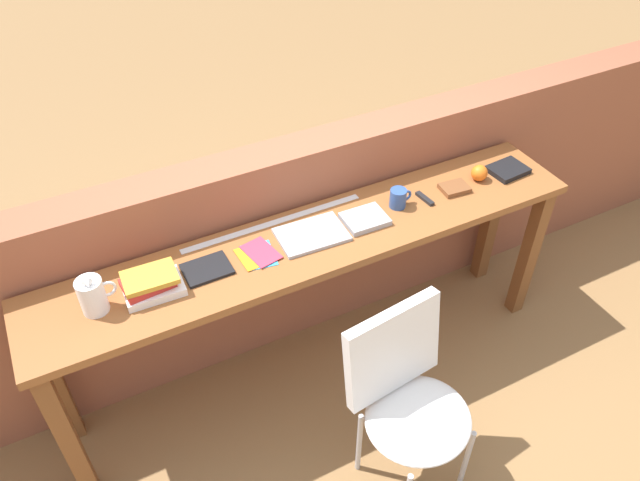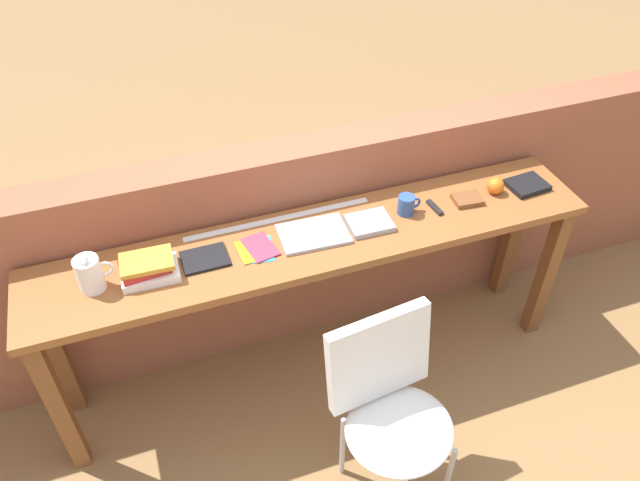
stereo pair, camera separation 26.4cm
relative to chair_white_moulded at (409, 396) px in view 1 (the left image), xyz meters
The scene contains 16 objects.
ground_plane 0.65m from the chair_white_moulded, 101.74° to the left, with size 40.00×40.00×0.00m, color olive.
brick_wall_back 1.02m from the chair_white_moulded, 94.41° to the left, with size 6.00×0.20×1.13m, color #935138.
sideboard 0.71m from the chair_white_moulded, 96.61° to the left, with size 2.50×0.44×0.88m.
chair_white_moulded is the anchor object (origin of this frame).
pitcher_white 1.29m from the chair_white_moulded, 145.94° to the left, with size 0.14×0.10×0.18m.
book_stack_leftmost 1.11m from the chair_white_moulded, 139.41° to the left, with size 0.23×0.17×0.09m.
magazine_cycling 0.96m from the chair_white_moulded, 129.01° to the left, with size 0.19×0.15×0.01m, color black.
pamphlet_pile_colourful 0.84m from the chair_white_moulded, 116.47° to the left, with size 0.17×0.19×0.01m.
book_open_centre 0.78m from the chair_white_moulded, 97.11° to the left, with size 0.30×0.20×0.02m, color #9E9EA3.
book_grey_hardcover 0.78m from the chair_white_moulded, 75.88° to the left, with size 0.19×0.16×0.03m, color #9E9EA3.
mug 0.88m from the chair_white_moulded, 62.74° to the left, with size 0.11×0.08×0.09m.
multitool_folded 0.92m from the chair_white_moulded, 53.91° to the left, with size 0.02×0.11×0.02m, color black.
leather_journal_brown 1.02m from the chair_white_moulded, 45.65° to the left, with size 0.13×0.10×0.02m, color brown.
sports_ball_small 1.14m from the chair_white_moulded, 40.40° to the left, with size 0.08×0.08×0.08m, color orange.
book_repair_rightmost 1.25m from the chair_white_moulded, 34.64° to the left, with size 0.18×0.14×0.03m, color black.
ruler_metal_back_edge 0.94m from the chair_white_moulded, 103.14° to the left, with size 0.86×0.03×0.00m, color silver.
Camera 1 is at (-0.91, -1.52, 2.64)m, focal length 35.00 mm.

